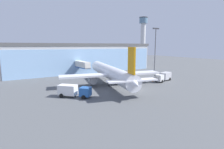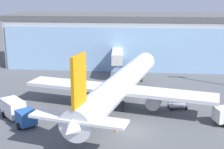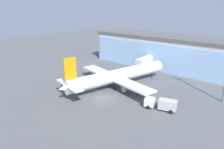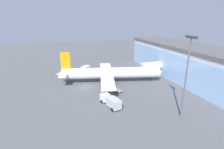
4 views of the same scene
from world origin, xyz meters
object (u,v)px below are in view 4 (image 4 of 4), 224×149
Objects in this scene: jet_bridge at (156,66)px; baggage_cart at (118,90)px; apron_light_mast at (187,72)px; safety_cone_wingtip at (111,99)px; safety_cone_nose at (84,85)px; fuel_truck at (111,101)px; airplane at (110,73)px; catering_truck at (84,70)px.

jet_bridge is 22.73m from baggage_cart.
apron_light_mast is 21.08m from safety_cone_wingtip.
safety_cone_nose is 1.00× the size of safety_cone_wingtip.
safety_cone_nose is at bearing -0.46° from fuel_truck.
safety_cone_nose is at bearing -156.17° from safety_cone_wingtip.
airplane reaches higher than safety_cone_wingtip.
airplane is at bearing 166.37° from safety_cone_wingtip.
jet_bridge is 29.12m from catering_truck.
jet_bridge is 1.90× the size of catering_truck.
airplane is at bearing 166.01° from baggage_cart.
safety_cone_wingtip is at bearing -33.77° from fuel_truck.
apron_light_mast reaches higher than airplane.
apron_light_mast is 19.29m from fuel_truck.
fuel_truck is (19.47, -23.91, -2.63)m from jet_bridge.
safety_cone_wingtip is (27.16, 3.95, -1.19)m from catering_truck.
safety_cone_nose is (2.73, -28.63, -3.82)m from jet_bridge.
baggage_cart reaches higher than safety_cone_wingtip.
safety_cone_wingtip is at bearing -150.06° from jet_bridge.
catering_truck is at bearing -157.20° from apron_light_mast.
fuel_truck is 17.43m from safety_cone_nose.
airplane reaches higher than safety_cone_nose.
airplane reaches higher than fuel_truck.
airplane is 15.48m from catering_truck.
apron_light_mast is at bearing 14.22° from baggage_cart.
fuel_truck is at bearing -92.39° from airplane.
jet_bridge is at bearing 105.69° from baggage_cart.
safety_cone_wingtip is at bearing -49.44° from baggage_cart.
baggage_cart is 5.80m from safety_cone_wingtip.
jet_bridge is at bearing 95.44° from safety_cone_nose.
apron_light_mast is (28.81, -9.91, 6.78)m from jet_bridge.
fuel_truck is 2.45× the size of baggage_cart.
baggage_cart is (22.42, 7.29, -0.97)m from catering_truck.
safety_cone_nose is (13.96, -1.89, -1.19)m from catering_truck.
airplane is at bearing -160.12° from apron_light_mast.
safety_cone_wingtip is (13.21, 5.83, 0.00)m from safety_cone_nose.
jet_bridge reaches higher than safety_cone_nose.
apron_light_mast is 5.89× the size of baggage_cart.
jet_bridge is at bearing 161.02° from apron_light_mast.
baggage_cart is at bearing 144.80° from safety_cone_wingtip.
fuel_truck is at bearing -145.87° from jet_bridge.
apron_light_mast is 2.69× the size of catering_truck.
apron_light_mast is 2.40× the size of fuel_truck.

